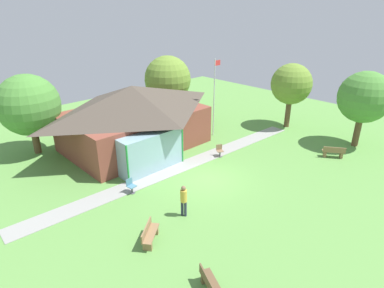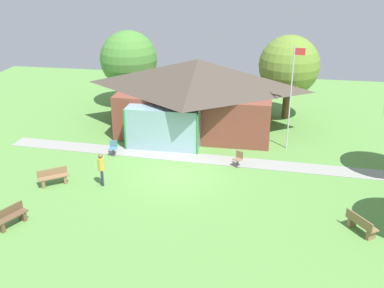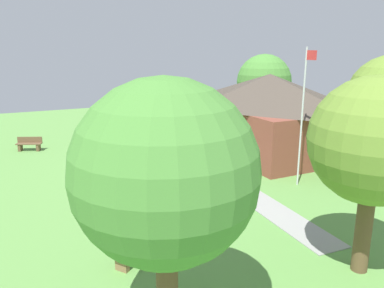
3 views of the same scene
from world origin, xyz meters
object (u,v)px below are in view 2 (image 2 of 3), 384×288
bench_lawn_far_right (361,224)px  tree_behind_pavilion_right (289,66)px  tree_behind_pavilion_left (129,59)px  visitor_strolling_lawn (101,167)px  pavilion (197,93)px  patio_chair_lawn_spare (238,159)px  bench_mid_left (53,177)px  patio_chair_west (113,148)px  bench_front_left (11,217)px  flagpole (291,94)px

bench_lawn_far_right → tree_behind_pavilion_right: bearing=156.6°
tree_behind_pavilion_left → tree_behind_pavilion_right: (11.74, -0.87, 0.18)m
visitor_strolling_lawn → pavilion: bearing=-43.4°
visitor_strolling_lawn → tree_behind_pavilion_left: 13.54m
tree_behind_pavilion_left → visitor_strolling_lawn: bearing=-79.2°
patio_chair_lawn_spare → tree_behind_pavilion_right: bearing=-78.6°
bench_mid_left → patio_chair_west: 4.48m
bench_mid_left → tree_behind_pavilion_left: tree_behind_pavilion_left is taller
bench_front_left → tree_behind_pavilion_right: 20.57m
tree_behind_pavilion_right → bench_front_left: bearing=-125.6°
tree_behind_pavilion_left → pavilion: bearing=-34.7°
flagpole → patio_chair_west: bearing=-164.2°
flagpole → visitor_strolling_lawn: 11.63m
flagpole → tree_behind_pavilion_right: bearing=90.7°
bench_front_left → tree_behind_pavilion_left: bearing=-156.6°
bench_mid_left → bench_lawn_far_right: same height
bench_mid_left → tree_behind_pavilion_left: size_ratio=0.25×
visitor_strolling_lawn → tree_behind_pavilion_left: bearing=-12.3°
bench_mid_left → pavilion: bearing=-159.1°
pavilion → bench_lawn_far_right: pavilion is taller
flagpole → visitor_strolling_lawn: bearing=-144.9°
pavilion → bench_lawn_far_right: bearing=-51.7°
pavilion → patio_chair_lawn_spare: size_ratio=12.42×
pavilion → flagpole: flagpole is taller
patio_chair_west → patio_chair_lawn_spare: bearing=170.8°
flagpole → patio_chair_lawn_spare: (-2.71, -3.10, -2.99)m
bench_front_left → patio_chair_west: patio_chair_west is taller
bench_lawn_far_right → tree_behind_pavilion_left: 21.50m
pavilion → tree_behind_pavilion_left: 7.19m
bench_front_left → patio_chair_west: (1.88, 8.02, 0.01)m
bench_lawn_far_right → bench_front_left: size_ratio=0.95×
bench_lawn_far_right → patio_chair_lawn_spare: size_ratio=1.72×
patio_chair_lawn_spare → patio_chair_west: size_ratio=1.00×
patio_chair_lawn_spare → patio_chair_west: same height
patio_chair_west → tree_behind_pavilion_right: 13.48m
flagpole → bench_mid_left: (-11.78, -6.94, -3.00)m
patio_chair_lawn_spare → patio_chair_west: (-7.31, 0.28, 0.00)m
pavilion → tree_behind_pavilion_left: size_ratio=1.87×
flagpole → bench_mid_left: flagpole is taller
tree_behind_pavilion_left → bench_front_left: bearing=-90.3°
flagpole → tree_behind_pavilion_right: size_ratio=1.06×
pavilion → bench_front_left: bearing=-113.9°
bench_front_left → pavilion: bearing=179.7°
bench_lawn_far_right → bench_front_left: 14.97m
tree_behind_pavilion_left → tree_behind_pavilion_right: 11.78m
visitor_strolling_lawn → bench_mid_left: bearing=76.1°
visitor_strolling_lawn → tree_behind_pavilion_right: size_ratio=0.30×
patio_chair_west → pavilion: bearing=-134.3°
bench_lawn_far_right → tree_behind_pavilion_left: (-14.75, 15.31, 3.18)m
tree_behind_pavilion_right → bench_lawn_far_right: bearing=-78.2°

